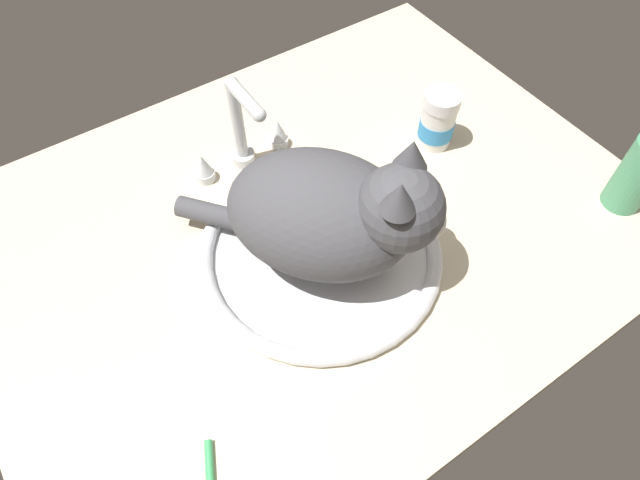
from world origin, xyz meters
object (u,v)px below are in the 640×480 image
Objects in this scene: faucet at (242,134)px; soap_pump_bottle at (639,173)px; pill_bottle at (438,121)px; sink_basin at (320,252)px; cat at (335,214)px.

soap_pump_bottle reaches higher than faucet.
pill_bottle is at bearing -24.31° from faucet.
pill_bottle is at bearing 16.62° from sink_basin.
soap_pump_bottle is 1.72× the size of pill_bottle.
pill_bottle reaches higher than sink_basin.
faucet is at bearing 93.24° from cat.
faucet reaches higher than pill_bottle.
faucet is 0.99× the size of soap_pump_bottle.
pill_bottle is at bearing 20.37° from cat.
sink_basin is at bearing 158.36° from soap_pump_bottle.
cat is 3.33× the size of pill_bottle.
soap_pump_bottle is at bearing -59.45° from pill_bottle.
sink_basin is at bearing 129.23° from cat.
pill_bottle is (29.87, 8.92, 3.82)cm from sink_basin.
cat is at bearing -50.77° from sink_basin.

